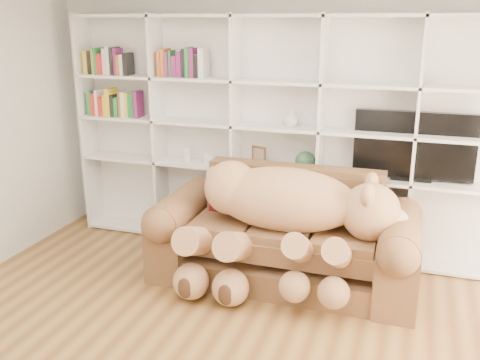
% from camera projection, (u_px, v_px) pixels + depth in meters
% --- Properties ---
extents(wall_back, '(5.00, 0.02, 2.70)m').
position_uv_depth(wall_back, '(283.00, 119.00, 5.51)').
color(wall_back, silver).
rests_on(wall_back, floor).
extents(bookshelf, '(4.43, 0.35, 2.40)m').
position_uv_depth(bookshelf, '(256.00, 124.00, 5.47)').
color(bookshelf, white).
rests_on(bookshelf, floor).
extents(sofa, '(2.38, 1.03, 1.00)m').
position_uv_depth(sofa, '(285.00, 240.00, 4.94)').
color(sofa, brown).
rests_on(sofa, floor).
extents(teddy_bear, '(1.91, 1.01, 1.11)m').
position_uv_depth(teddy_bear, '(283.00, 214.00, 4.65)').
color(teddy_bear, tan).
rests_on(teddy_bear, sofa).
extents(throw_pillow, '(0.44, 0.26, 0.45)m').
position_uv_depth(throw_pillow, '(233.00, 194.00, 5.16)').
color(throw_pillow, '#520E16').
rests_on(throw_pillow, sofa).
extents(tv, '(1.11, 0.18, 0.65)m').
position_uv_depth(tv, '(414.00, 146.00, 5.03)').
color(tv, black).
rests_on(tv, bookshelf).
extents(picture_frame, '(0.17, 0.08, 0.21)m').
position_uv_depth(picture_frame, '(259.00, 156.00, 5.50)').
color(picture_frame, '#543C1D').
rests_on(picture_frame, bookshelf).
extents(green_vase, '(0.21, 0.21, 0.21)m').
position_uv_depth(green_vase, '(305.00, 161.00, 5.36)').
color(green_vase, '#2D5738').
rests_on(green_vase, bookshelf).
extents(figurine_tall, '(0.08, 0.08, 0.15)m').
position_uv_depth(figurine_tall, '(187.00, 154.00, 5.76)').
color(figurine_tall, silver).
rests_on(figurine_tall, bookshelf).
extents(figurine_short, '(0.08, 0.08, 0.11)m').
position_uv_depth(figurine_short, '(207.00, 158.00, 5.69)').
color(figurine_short, silver).
rests_on(figurine_short, bookshelf).
extents(snow_globe, '(0.10, 0.10, 0.10)m').
position_uv_depth(snow_globe, '(211.00, 158.00, 5.68)').
color(snow_globe, silver).
rests_on(snow_globe, bookshelf).
extents(shelf_vase, '(0.19, 0.19, 0.17)m').
position_uv_depth(shelf_vase, '(291.00, 118.00, 5.28)').
color(shelf_vase, beige).
rests_on(shelf_vase, bookshelf).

